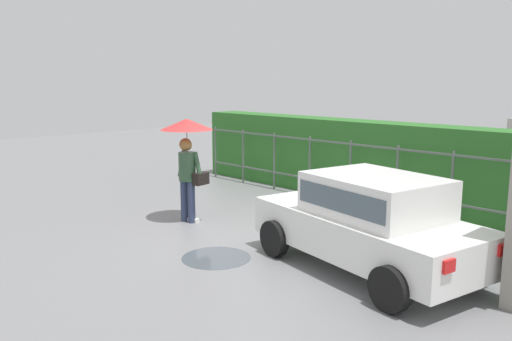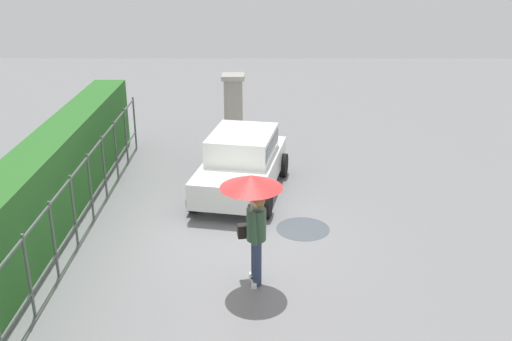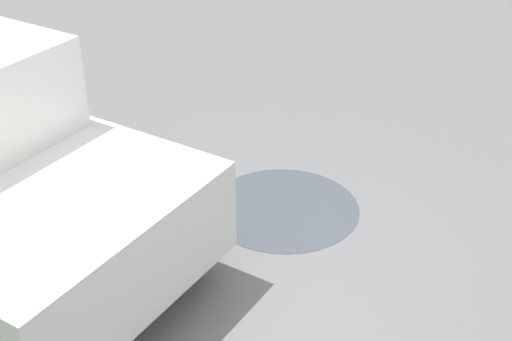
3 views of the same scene
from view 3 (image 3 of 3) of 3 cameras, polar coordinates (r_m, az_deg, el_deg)
name	(u,v)px [view 3 (image 3 of 3)]	position (r m, az deg, el deg)	size (l,w,h in m)	color
puddle_near	(283,208)	(5.32, 2.22, -3.02)	(1.14, 1.14, 0.00)	#4C545B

